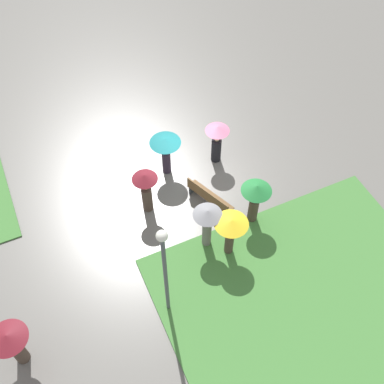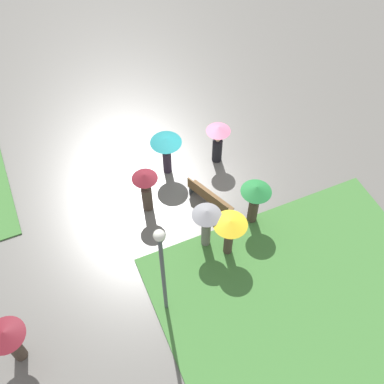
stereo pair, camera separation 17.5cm
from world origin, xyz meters
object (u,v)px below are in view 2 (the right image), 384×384
object	(u,v)px
crowd_person_grey	(206,221)
crowd_person_green	(255,197)
park_bench	(209,197)
lamp_post	(162,264)
crowd_person_yellow	(230,229)
crowd_person_pink	(218,140)
crowd_person_teal	(166,147)
lone_walker_near_lawn	(9,340)
crowd_person_maroon	(146,188)

from	to	relation	value
crowd_person_grey	crowd_person_green	size ratio (longest dim) A/B	1.01
park_bench	lamp_post	world-z (taller)	lamp_post
crowd_person_yellow	crowd_person_pink	size ratio (longest dim) A/B	1.04
crowd_person_green	crowd_person_teal	xyz separation A→B (m)	(3.41, 1.94, -0.05)
lone_walker_near_lawn	crowd_person_green	bearing A→B (deg)	-116.46
crowd_person_teal	lone_walker_near_lawn	distance (m)	8.44
lamp_post	crowd_person_pink	world-z (taller)	lamp_post
crowd_person_yellow	crowd_person_teal	xyz separation A→B (m)	(4.26, 0.55, -0.07)
lone_walker_near_lawn	crowd_person_yellow	bearing A→B (deg)	-121.00
crowd_person_grey	crowd_person_pink	distance (m)	3.98
crowd_person_green	lone_walker_near_lawn	xyz separation A→B (m)	(-1.63, 8.72, -0.15)
crowd_person_grey	crowd_person_yellow	bearing A→B (deg)	-123.78
park_bench	crowd_person_pink	xyz separation A→B (m)	(1.94, -1.23, 0.68)
crowd_person_green	crowd_person_teal	size ratio (longest dim) A/B	1.08
crowd_person_maroon	park_bench	bearing A→B (deg)	13.18
crowd_person_maroon	crowd_person_yellow	world-z (taller)	crowd_person_maroon
lamp_post	crowd_person_teal	world-z (taller)	lamp_post
lamp_post	lone_walker_near_lawn	distance (m)	4.90
crowd_person_yellow	crowd_person_grey	xyz separation A→B (m)	(0.61, 0.56, -0.03)
crowd_person_pink	crowd_person_teal	size ratio (longest dim) A/B	1.00
crowd_person_green	crowd_person_pink	distance (m)	3.18
crowd_person_maroon	lamp_post	bearing A→B (deg)	-67.99
crowd_person_yellow	crowd_person_teal	bearing A→B (deg)	-54.63
crowd_person_maroon	crowd_person_grey	distance (m)	2.63
park_bench	crowd_person_grey	distance (m)	1.91
crowd_person_grey	crowd_person_green	bearing A→B (deg)	-69.23
crowd_person_pink	crowd_person_teal	distance (m)	2.05
park_bench	crowd_person_maroon	bearing A→B (deg)	46.11
crowd_person_pink	crowd_person_green	bearing A→B (deg)	16.60
park_bench	crowd_person_yellow	xyz separation A→B (m)	(-2.08, 0.24, 0.96)
crowd_person_green	lone_walker_near_lawn	bearing A→B (deg)	46.90
crowd_person_pink	crowd_person_teal	bearing A→B (deg)	-78.70
crowd_person_grey	crowd_person_pink	bearing A→B (deg)	-17.19
lone_walker_near_lawn	crowd_person_maroon	bearing A→B (deg)	-93.19
crowd_person_green	crowd_person_teal	bearing A→B (deg)	-23.99
crowd_person_pink	crowd_person_teal	world-z (taller)	crowd_person_pink
crowd_person_maroon	lone_walker_near_lawn	world-z (taller)	crowd_person_maroon
crowd_person_maroon	lone_walker_near_lawn	bearing A→B (deg)	-112.21
park_bench	crowd_person_pink	size ratio (longest dim) A/B	1.07
crowd_person_green	crowd_person_grey	bearing A→B (deg)	43.41
crowd_person_grey	crowd_person_teal	size ratio (longest dim) A/B	1.08
crowd_person_green	crowd_person_teal	world-z (taller)	crowd_person_green
crowd_person_maroon	crowd_person_green	size ratio (longest dim) A/B	0.98
lamp_post	crowd_person_green	world-z (taller)	lamp_post
crowd_person_green	crowd_person_pink	bearing A→B (deg)	-55.20
crowd_person_yellow	lone_walker_near_lawn	world-z (taller)	crowd_person_yellow
park_bench	crowd_person_yellow	world-z (taller)	crowd_person_yellow
lamp_post	lone_walker_near_lawn	xyz separation A→B (m)	(0.32, 4.61, -1.62)
park_bench	crowd_person_teal	distance (m)	2.49
crowd_person_maroon	crowd_person_pink	bearing A→B (deg)	52.68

